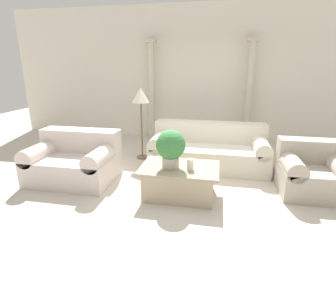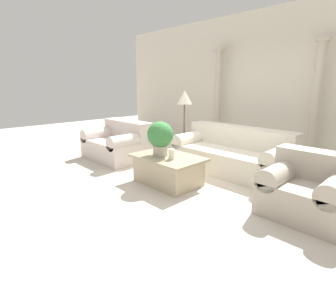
{
  "view_description": "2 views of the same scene",
  "coord_description": "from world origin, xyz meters",
  "px_view_note": "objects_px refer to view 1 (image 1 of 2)",
  "views": [
    {
      "loc": [
        0.37,
        -3.82,
        1.83
      ],
      "look_at": [
        -0.35,
        -0.15,
        0.7
      ],
      "focal_mm": 28.0,
      "sensor_mm": 36.0,
      "label": 1
    },
    {
      "loc": [
        2.72,
        -3.15,
        1.54
      ],
      "look_at": [
        -0.37,
        -0.17,
        0.57
      ],
      "focal_mm": 28.0,
      "sensor_mm": 36.0,
      "label": 2
    }
  ],
  "objects_px": {
    "floor_lamp": "(141,100)",
    "armchair": "(312,171)",
    "loveseat": "(75,160)",
    "sofa_long": "(208,149)",
    "coffee_table": "(179,181)",
    "potted_plant": "(171,147)"
  },
  "relations": [
    {
      "from": "coffee_table",
      "to": "armchair",
      "type": "relative_size",
      "value": 1.2
    },
    {
      "from": "floor_lamp",
      "to": "coffee_table",
      "type": "bearing_deg",
      "value": -55.65
    },
    {
      "from": "floor_lamp",
      "to": "armchair",
      "type": "bearing_deg",
      "value": -18.29
    },
    {
      "from": "coffee_table",
      "to": "armchair",
      "type": "xyz_separation_m",
      "value": [
        1.9,
        0.49,
        0.1
      ]
    },
    {
      "from": "loveseat",
      "to": "armchair",
      "type": "xyz_separation_m",
      "value": [
        3.69,
        0.23,
        -0.0
      ]
    },
    {
      "from": "loveseat",
      "to": "coffee_table",
      "type": "height_order",
      "value": "loveseat"
    },
    {
      "from": "loveseat",
      "to": "sofa_long",
      "type": "bearing_deg",
      "value": 25.44
    },
    {
      "from": "floor_lamp",
      "to": "loveseat",
      "type": "bearing_deg",
      "value": -124.03
    },
    {
      "from": "coffee_table",
      "to": "floor_lamp",
      "type": "relative_size",
      "value": 0.78
    },
    {
      "from": "loveseat",
      "to": "coffee_table",
      "type": "relative_size",
      "value": 1.21
    },
    {
      "from": "sofa_long",
      "to": "loveseat",
      "type": "distance_m",
      "value": 2.37
    },
    {
      "from": "loveseat",
      "to": "floor_lamp",
      "type": "relative_size",
      "value": 0.94
    },
    {
      "from": "loveseat",
      "to": "coffee_table",
      "type": "xyz_separation_m",
      "value": [
        1.79,
        -0.26,
        -0.1
      ]
    },
    {
      "from": "coffee_table",
      "to": "potted_plant",
      "type": "bearing_deg",
      "value": -156.16
    },
    {
      "from": "potted_plant",
      "to": "floor_lamp",
      "type": "height_order",
      "value": "floor_lamp"
    },
    {
      "from": "loveseat",
      "to": "floor_lamp",
      "type": "bearing_deg",
      "value": 55.97
    },
    {
      "from": "sofa_long",
      "to": "armchair",
      "type": "bearing_deg",
      "value": -26.92
    },
    {
      "from": "potted_plant",
      "to": "coffee_table",
      "type": "bearing_deg",
      "value": 23.84
    },
    {
      "from": "sofa_long",
      "to": "armchair",
      "type": "relative_size",
      "value": 2.28
    },
    {
      "from": "loveseat",
      "to": "potted_plant",
      "type": "height_order",
      "value": "potted_plant"
    },
    {
      "from": "potted_plant",
      "to": "floor_lamp",
      "type": "relative_size",
      "value": 0.38
    },
    {
      "from": "coffee_table",
      "to": "potted_plant",
      "type": "xyz_separation_m",
      "value": [
        -0.12,
        -0.05,
        0.52
      ]
    }
  ]
}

